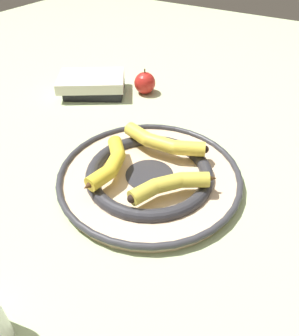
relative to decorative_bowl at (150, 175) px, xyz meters
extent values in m
plane|color=#B2C693|center=(-0.02, -0.02, -0.01)|extent=(2.80, 2.80, 0.00)
cylinder|color=beige|center=(0.00, 0.00, -0.01)|extent=(0.38, 0.38, 0.01)
torus|color=#2D2D33|center=(0.00, 0.00, 0.00)|extent=(0.27, 0.27, 0.03)
cylinder|color=#2D2D33|center=(0.00, 0.00, 0.00)|extent=(0.10, 0.10, 0.00)
torus|color=#333338|center=(0.00, 0.00, 0.00)|extent=(0.39, 0.39, 0.01)
cylinder|color=yellow|center=(-0.08, -0.08, 0.03)|extent=(0.05, 0.07, 0.03)
cylinder|color=yellow|center=(-0.07, -0.01, 0.03)|extent=(0.04, 0.07, 0.03)
cylinder|color=yellow|center=(-0.09, 0.05, 0.03)|extent=(0.06, 0.07, 0.03)
sphere|color=yellow|center=(-0.07, -0.05, 0.03)|extent=(0.03, 0.03, 0.03)
sphere|color=yellow|center=(-0.07, 0.02, 0.03)|extent=(0.03, 0.03, 0.03)
cone|color=#472D19|center=(-0.09, -0.11, 0.03)|extent=(0.03, 0.03, 0.02)
sphere|color=black|center=(-0.10, 0.08, 0.03)|extent=(0.02, 0.02, 0.02)
cylinder|color=gold|center=(0.00, 0.10, 0.03)|extent=(0.06, 0.06, 0.03)
cylinder|color=gold|center=(0.03, 0.06, 0.03)|extent=(0.06, 0.06, 0.03)
cylinder|color=gold|center=(0.08, 0.04, 0.03)|extent=(0.06, 0.05, 0.03)
sphere|color=gold|center=(0.01, 0.08, 0.03)|extent=(0.03, 0.03, 0.03)
sphere|color=gold|center=(0.06, 0.05, 0.03)|extent=(0.03, 0.03, 0.03)
cone|color=#472D19|center=(-0.02, 0.13, 0.03)|extent=(0.03, 0.04, 0.02)
sphere|color=black|center=(0.11, 0.03, 0.03)|extent=(0.02, 0.02, 0.02)
cylinder|color=yellow|center=(0.09, -0.06, 0.03)|extent=(0.06, 0.04, 0.03)
cylinder|color=yellow|center=(0.04, -0.06, 0.03)|extent=(0.06, 0.05, 0.03)
cylinder|color=yellow|center=(0.00, -0.09, 0.03)|extent=(0.06, 0.06, 0.03)
sphere|color=yellow|center=(0.07, -0.05, 0.03)|extent=(0.03, 0.03, 0.03)
sphere|color=yellow|center=(0.01, -0.07, 0.03)|extent=(0.03, 0.03, 0.03)
cone|color=#472D19|center=(0.12, -0.06, 0.03)|extent=(0.03, 0.03, 0.02)
sphere|color=black|center=(-0.02, -0.11, 0.03)|extent=(0.02, 0.02, 0.02)
cube|color=black|center=(-0.26, -0.36, 0.00)|extent=(0.19, 0.21, 0.03)
cube|color=white|center=(-0.26, -0.37, 0.00)|extent=(0.17, 0.20, 0.02)
cube|color=silver|center=(-0.26, -0.37, 0.03)|extent=(0.22, 0.24, 0.03)
cube|color=white|center=(-0.25, -0.37, 0.03)|extent=(0.21, 0.23, 0.02)
sphere|color=red|center=(-0.35, -0.23, 0.02)|extent=(0.07, 0.07, 0.07)
cylinder|color=#4C3319|center=(-0.35, -0.23, 0.06)|extent=(0.00, 0.00, 0.01)
camera|label=1|loc=(0.45, 0.28, 0.45)|focal=35.00mm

